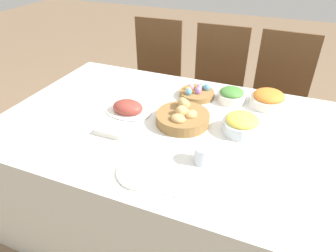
{
  "coord_description": "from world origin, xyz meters",
  "views": [
    {
      "loc": [
        0.5,
        -1.27,
        1.62
      ],
      "look_at": [
        0.03,
        -0.09,
        0.79
      ],
      "focal_mm": 32.0,
      "sensor_mm": 36.0,
      "label": 1
    }
  ],
  "objects_px": {
    "carrot_bowl": "(268,99)",
    "pineapple_bowl": "(242,124)",
    "knife": "(175,181)",
    "ham_platter": "(128,108)",
    "spoon": "(181,183)",
    "bread_basket": "(183,117)",
    "fork": "(115,164)",
    "chair_far_center": "(215,87)",
    "egg_basket": "(197,93)",
    "drinking_cup": "(203,155)",
    "chair_far_left": "(154,77)",
    "butter_dish": "(111,131)",
    "green_salad_bowl": "(232,95)",
    "dinner_plate": "(144,172)",
    "chair_far_right": "(277,98)"
  },
  "relations": [
    {
      "from": "chair_far_center",
      "to": "drinking_cup",
      "type": "bearing_deg",
      "value": -80.16
    },
    {
      "from": "bread_basket",
      "to": "fork",
      "type": "bearing_deg",
      "value": -110.51
    },
    {
      "from": "bread_basket",
      "to": "pineapple_bowl",
      "type": "relative_size",
      "value": 1.47
    },
    {
      "from": "ham_platter",
      "to": "chair_far_left",
      "type": "bearing_deg",
      "value": 105.69
    },
    {
      "from": "chair_far_center",
      "to": "chair_far_right",
      "type": "distance_m",
      "value": 0.49
    },
    {
      "from": "egg_basket",
      "to": "knife",
      "type": "distance_m",
      "value": 0.78
    },
    {
      "from": "knife",
      "to": "spoon",
      "type": "relative_size",
      "value": 1.0
    },
    {
      "from": "dinner_plate",
      "to": "spoon",
      "type": "height_order",
      "value": "dinner_plate"
    },
    {
      "from": "chair_far_center",
      "to": "knife",
      "type": "bearing_deg",
      "value": -84.38
    },
    {
      "from": "chair_far_right",
      "to": "knife",
      "type": "distance_m",
      "value": 1.42
    },
    {
      "from": "bread_basket",
      "to": "dinner_plate",
      "type": "distance_m",
      "value": 0.44
    },
    {
      "from": "knife",
      "to": "ham_platter",
      "type": "bearing_deg",
      "value": 139.18
    },
    {
      "from": "bread_basket",
      "to": "ham_platter",
      "type": "xyz_separation_m",
      "value": [
        -0.33,
        -0.01,
        -0.01
      ]
    },
    {
      "from": "pineapple_bowl",
      "to": "dinner_plate",
      "type": "relative_size",
      "value": 0.84
    },
    {
      "from": "chair_far_center",
      "to": "knife",
      "type": "xyz_separation_m",
      "value": [
        0.16,
        -1.36,
        0.21
      ]
    },
    {
      "from": "knife",
      "to": "green_salad_bowl",
      "type": "bearing_deg",
      "value": 87.7
    },
    {
      "from": "spoon",
      "to": "bread_basket",
      "type": "bearing_deg",
      "value": 106.25
    },
    {
      "from": "chair_far_center",
      "to": "ham_platter",
      "type": "bearing_deg",
      "value": -108.3
    },
    {
      "from": "bread_basket",
      "to": "fork",
      "type": "height_order",
      "value": "bread_basket"
    },
    {
      "from": "bread_basket",
      "to": "carrot_bowl",
      "type": "relative_size",
      "value": 1.36
    },
    {
      "from": "chair_far_left",
      "to": "green_salad_bowl",
      "type": "relative_size",
      "value": 6.03
    },
    {
      "from": "fork",
      "to": "drinking_cup",
      "type": "xyz_separation_m",
      "value": [
        0.36,
        0.16,
        0.04
      ]
    },
    {
      "from": "ham_platter",
      "to": "chair_far_center",
      "type": "bearing_deg",
      "value": 72.71
    },
    {
      "from": "bread_basket",
      "to": "drinking_cup",
      "type": "xyz_separation_m",
      "value": [
        0.19,
        -0.28,
        0.0
      ]
    },
    {
      "from": "pineapple_bowl",
      "to": "knife",
      "type": "distance_m",
      "value": 0.51
    },
    {
      "from": "chair_far_left",
      "to": "butter_dish",
      "type": "xyz_separation_m",
      "value": [
        0.28,
        -1.16,
        0.22
      ]
    },
    {
      "from": "fork",
      "to": "spoon",
      "type": "relative_size",
      "value": 1.0
    },
    {
      "from": "bread_basket",
      "to": "chair_far_center",
      "type": "bearing_deg",
      "value": 92.31
    },
    {
      "from": "egg_basket",
      "to": "fork",
      "type": "distance_m",
      "value": 0.78
    },
    {
      "from": "chair_far_center",
      "to": "pineapple_bowl",
      "type": "height_order",
      "value": "chair_far_center"
    },
    {
      "from": "chair_far_right",
      "to": "bread_basket",
      "type": "height_order",
      "value": "chair_far_right"
    },
    {
      "from": "butter_dish",
      "to": "dinner_plate",
      "type": "bearing_deg",
      "value": -35.38
    },
    {
      "from": "chair_far_right",
      "to": "butter_dish",
      "type": "relative_size",
      "value": 7.27
    },
    {
      "from": "spoon",
      "to": "drinking_cup",
      "type": "distance_m",
      "value": 0.17
    },
    {
      "from": "bread_basket",
      "to": "pineapple_bowl",
      "type": "xyz_separation_m",
      "value": [
        0.31,
        0.03,
        0.01
      ]
    },
    {
      "from": "carrot_bowl",
      "to": "pineapple_bowl",
      "type": "relative_size",
      "value": 1.08
    },
    {
      "from": "chair_far_left",
      "to": "chair_far_center",
      "type": "bearing_deg",
      "value": -1.94
    },
    {
      "from": "bread_basket",
      "to": "egg_basket",
      "type": "height_order",
      "value": "bread_basket"
    },
    {
      "from": "dinner_plate",
      "to": "fork",
      "type": "bearing_deg",
      "value": 180.0
    },
    {
      "from": "bread_basket",
      "to": "pineapple_bowl",
      "type": "height_order",
      "value": "bread_basket"
    },
    {
      "from": "chair_far_left",
      "to": "fork",
      "type": "height_order",
      "value": "chair_far_left"
    },
    {
      "from": "spoon",
      "to": "fork",
      "type": "bearing_deg",
      "value": 177.23
    },
    {
      "from": "egg_basket",
      "to": "knife",
      "type": "xyz_separation_m",
      "value": [
        0.14,
        -0.76,
        -0.02
      ]
    },
    {
      "from": "bread_basket",
      "to": "dinner_plate",
      "type": "relative_size",
      "value": 1.23
    },
    {
      "from": "spoon",
      "to": "pineapple_bowl",
      "type": "bearing_deg",
      "value": 68.86
    },
    {
      "from": "ham_platter",
      "to": "spoon",
      "type": "distance_m",
      "value": 0.64
    },
    {
      "from": "chair_far_left",
      "to": "ham_platter",
      "type": "bearing_deg",
      "value": -76.26
    },
    {
      "from": "chair_far_center",
      "to": "carrot_bowl",
      "type": "bearing_deg",
      "value": -52.26
    },
    {
      "from": "carrot_bowl",
      "to": "fork",
      "type": "relative_size",
      "value": 1.2
    },
    {
      "from": "chair_far_center",
      "to": "knife",
      "type": "height_order",
      "value": "chair_far_center"
    }
  ]
}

